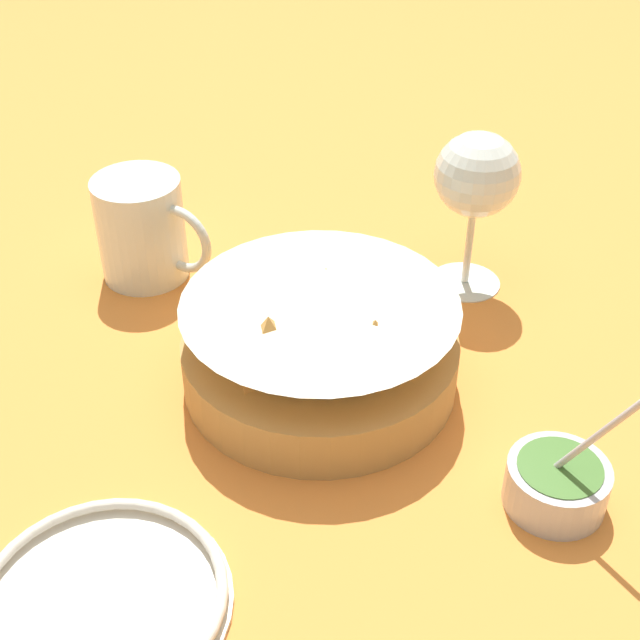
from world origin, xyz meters
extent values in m
plane|color=orange|center=(0.00, 0.00, 0.00)|extent=(4.00, 4.00, 0.00)
cylinder|color=#B2894C|center=(0.01, 0.01, 0.02)|extent=(0.23, 0.23, 0.05)
cone|color=#EDE5C6|center=(0.01, 0.01, 0.04)|extent=(0.23, 0.23, 0.08)
cylinder|color=#3D842D|center=(0.01, 0.01, 0.02)|extent=(0.17, 0.17, 0.01)
pyramid|color=#CC8E42|center=(0.06, 0.01, 0.06)|extent=(0.09, 0.08, 0.06)
pyramid|color=#CC8E42|center=(-0.01, 0.05, 0.06)|extent=(0.09, 0.08, 0.05)
pyramid|color=#CC8E42|center=(-0.01, -0.04, 0.06)|extent=(0.06, 0.08, 0.06)
cylinder|color=#B7B7BC|center=(0.23, -0.03, 0.02)|extent=(0.08, 0.08, 0.04)
cylinder|color=#42702D|center=(0.23, -0.03, 0.02)|extent=(0.06, 0.06, 0.02)
cylinder|color=#B7B7BC|center=(0.24, -0.03, 0.07)|extent=(0.06, 0.00, 0.11)
cylinder|color=silver|center=(0.06, 0.21, 0.00)|extent=(0.07, 0.07, 0.00)
cylinder|color=silver|center=(0.06, 0.21, 0.04)|extent=(0.01, 0.01, 0.08)
sphere|color=silver|center=(0.06, 0.21, 0.12)|extent=(0.08, 0.08, 0.08)
sphere|color=#DBD17A|center=(0.06, 0.21, 0.11)|extent=(0.05, 0.05, 0.05)
cylinder|color=silver|center=(-0.22, 0.06, 0.05)|extent=(0.09, 0.09, 0.10)
cylinder|color=gold|center=(-0.22, 0.06, 0.04)|extent=(0.07, 0.07, 0.07)
torus|color=silver|center=(-0.18, 0.06, 0.05)|extent=(0.07, 0.01, 0.07)
cylinder|color=silver|center=(0.00, -0.26, 0.00)|extent=(0.17, 0.17, 0.01)
torus|color=silver|center=(0.00, -0.26, 0.01)|extent=(0.17, 0.17, 0.01)
camera|label=1|loc=(0.30, -0.50, 0.50)|focal=50.00mm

